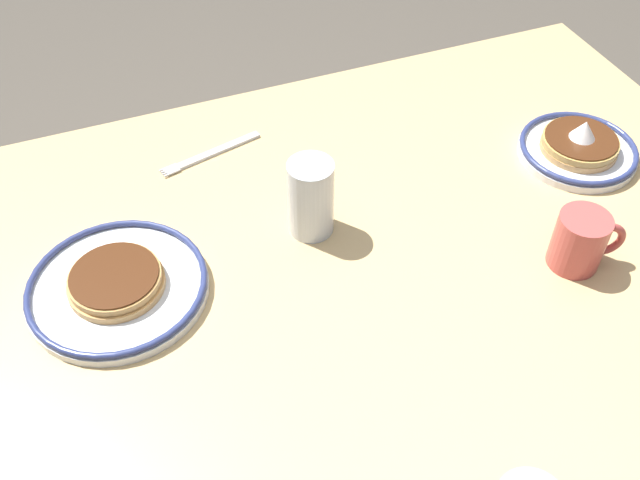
{
  "coord_description": "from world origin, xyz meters",
  "views": [
    {
      "loc": [
        0.35,
        0.69,
        1.58
      ],
      "look_at": [
        0.07,
        -0.02,
        0.78
      ],
      "focal_mm": 40.6,
      "sensor_mm": 36.0,
      "label": 1
    }
  ],
  "objects_px": {
    "plate_near_main": "(117,286)",
    "plate_center_pancakes": "(579,147)",
    "drinking_glass": "(311,201)",
    "fork_near": "(211,154)",
    "coffee_mug": "(581,240)"
  },
  "relations": [
    {
      "from": "plate_near_main",
      "to": "plate_center_pancakes",
      "type": "bearing_deg",
      "value": -178.59
    },
    {
      "from": "plate_center_pancakes",
      "to": "fork_near",
      "type": "distance_m",
      "value": 0.65
    },
    {
      "from": "coffee_mug",
      "to": "drinking_glass",
      "type": "relative_size",
      "value": 0.83
    },
    {
      "from": "drinking_glass",
      "to": "fork_near",
      "type": "xyz_separation_m",
      "value": [
        0.1,
        -0.24,
        -0.06
      ]
    },
    {
      "from": "coffee_mug",
      "to": "drinking_glass",
      "type": "xyz_separation_m",
      "value": [
        0.35,
        -0.22,
        0.01
      ]
    },
    {
      "from": "drinking_glass",
      "to": "coffee_mug",
      "type": "bearing_deg",
      "value": 148.22
    },
    {
      "from": "fork_near",
      "to": "plate_center_pancakes",
      "type": "bearing_deg",
      "value": 158.4
    },
    {
      "from": "plate_center_pancakes",
      "to": "fork_near",
      "type": "xyz_separation_m",
      "value": [
        0.61,
        -0.24,
        -0.02
      ]
    },
    {
      "from": "drinking_glass",
      "to": "fork_near",
      "type": "bearing_deg",
      "value": -66.98
    },
    {
      "from": "drinking_glass",
      "to": "plate_center_pancakes",
      "type": "bearing_deg",
      "value": 179.72
    },
    {
      "from": "drinking_glass",
      "to": "fork_near",
      "type": "relative_size",
      "value": 0.67
    },
    {
      "from": "coffee_mug",
      "to": "drinking_glass",
      "type": "bearing_deg",
      "value": -31.78
    },
    {
      "from": "plate_center_pancakes",
      "to": "drinking_glass",
      "type": "bearing_deg",
      "value": -0.28
    },
    {
      "from": "plate_center_pancakes",
      "to": "drinking_glass",
      "type": "distance_m",
      "value": 0.51
    },
    {
      "from": "plate_near_main",
      "to": "plate_center_pancakes",
      "type": "distance_m",
      "value": 0.82
    }
  ]
}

